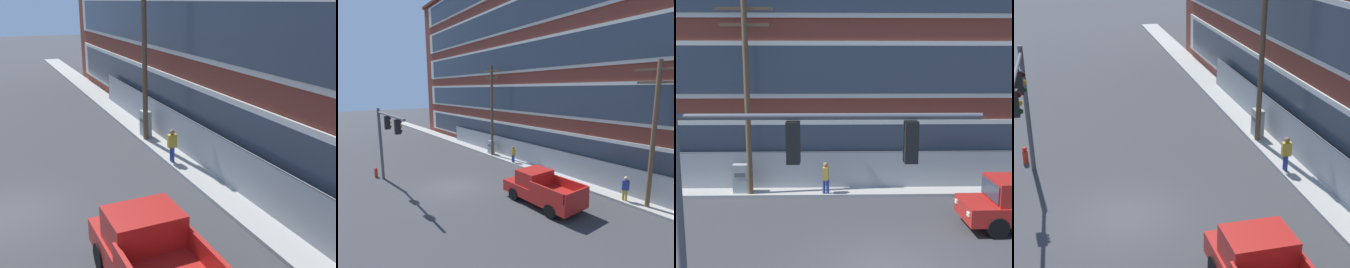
{
  "view_description": "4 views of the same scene",
  "coord_description": "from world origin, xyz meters",
  "views": [
    {
      "loc": [
        14.3,
        -0.29,
        7.19
      ],
      "look_at": [
        1.44,
        5.4,
        2.71
      ],
      "focal_mm": 45.0,
      "sensor_mm": 36.0,
      "label": 1
    },
    {
      "loc": [
        16.4,
        -7.75,
        6.87
      ],
      "look_at": [
        0.92,
        4.05,
        3.56
      ],
      "focal_mm": 28.0,
      "sensor_mm": 36.0,
      "label": 2
    },
    {
      "loc": [
        -1.62,
        -12.24,
        6.3
      ],
      "look_at": [
        -1.21,
        4.51,
        3.48
      ],
      "focal_mm": 45.0,
      "sensor_mm": 36.0,
      "label": 3
    },
    {
      "loc": [
        16.56,
        -1.81,
        9.84
      ],
      "look_at": [
        0.04,
        2.07,
        3.09
      ],
      "focal_mm": 55.0,
      "sensor_mm": 36.0,
      "label": 4
    }
  ],
  "objects": [
    {
      "name": "electrical_cabinet",
      "position": [
        -6.09,
        7.41,
        0.77
      ],
      "size": [
        0.7,
        0.46,
        1.54
      ],
      "color": "#939993",
      "rests_on": "ground"
    },
    {
      "name": "chain_link_fence",
      "position": [
        2.87,
        8.13,
        1.01
      ],
      "size": [
        36.74,
        0.06,
        1.99
      ],
      "color": "gray",
      "rests_on": "ground"
    },
    {
      "name": "utility_pole_near_corner",
      "position": [
        -5.61,
        7.23,
        5.1
      ],
      "size": [
        2.62,
        0.26,
        9.2
      ],
      "color": "brown",
      "rests_on": "ground"
    },
    {
      "name": "pedestrian_by_fence",
      "position": [
        -2.01,
        7.13,
        0.97
      ],
      "size": [
        0.32,
        0.42,
        1.69
      ],
      "color": "navy",
      "rests_on": "ground"
    },
    {
      "name": "ground_plane",
      "position": [
        0.0,
        0.0,
        0.0
      ],
      "size": [
        160.0,
        160.0,
        0.0
      ],
      "primitive_type": "plane",
      "color": "#38383A"
    },
    {
      "name": "sidewalk_building_side",
      "position": [
        0.0,
        7.78,
        0.08
      ],
      "size": [
        80.0,
        1.74,
        0.16
      ],
      "primitive_type": "cube",
      "color": "#9E9B93",
      "rests_on": "ground"
    },
    {
      "name": "pickup_truck_red",
      "position": [
        5.72,
        3.08,
        0.94
      ],
      "size": [
        5.16,
        2.24,
        1.99
      ],
      "color": "#AD1E19",
      "rests_on": "ground"
    }
  ]
}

